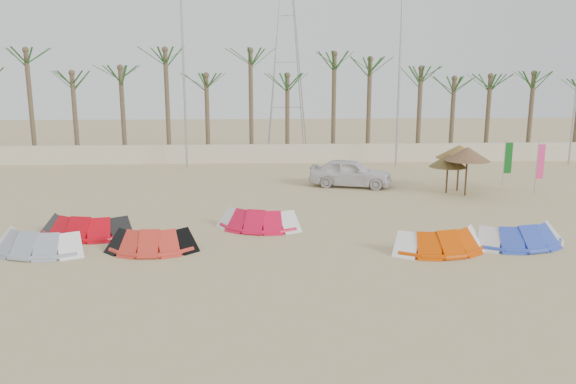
{
  "coord_description": "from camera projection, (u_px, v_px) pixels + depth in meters",
  "views": [
    {
      "loc": [
        -1.16,
        -17.02,
        6.22
      ],
      "look_at": [
        0.0,
        6.0,
        1.3
      ],
      "focal_mm": 35.0,
      "sensor_mm": 36.0,
      "label": 1
    }
  ],
  "objects": [
    {
      "name": "kite_orange",
      "position": [
        439.0,
        238.0,
        20.08
      ],
      "size": [
        3.78,
        2.21,
        0.9
      ],
      "color": "#D44100",
      "rests_on": "ground"
    },
    {
      "name": "parasol_mid",
      "position": [
        468.0,
        154.0,
        28.49
      ],
      "size": [
        2.31,
        2.31,
        2.52
      ],
      "color": "#4C331E",
      "rests_on": "ground"
    },
    {
      "name": "lamp_b",
      "position": [
        184.0,
        80.0,
        36.02
      ],
      "size": [
        1.25,
        0.14,
        11.0
      ],
      "color": "#A5A8AD",
      "rests_on": "ground"
    },
    {
      "name": "kite_red_left",
      "position": [
        88.0,
        224.0,
        21.92
      ],
      "size": [
        3.84,
        2.12,
        0.9
      ],
      "color": "red",
      "rests_on": "ground"
    },
    {
      "name": "ground",
      "position": [
        297.0,
        271.0,
        17.98
      ],
      "size": [
        120.0,
        120.0,
        0.0
      ],
      "primitive_type": "plane",
      "color": "tan",
      "rests_on": "ground"
    },
    {
      "name": "lamp_c",
      "position": [
        400.0,
        80.0,
        36.7
      ],
      "size": [
        1.25,
        0.14,
        11.0
      ],
      "color": "#A5A8AD",
      "rests_on": "ground"
    },
    {
      "name": "kite_red_right",
      "position": [
        258.0,
        217.0,
        22.93
      ],
      "size": [
        3.64,
        2.3,
        0.9
      ],
      "color": "red",
      "rests_on": "ground"
    },
    {
      "name": "palm_line",
      "position": [
        285.0,
        69.0,
        39.62
      ],
      "size": [
        52.0,
        4.0,
        7.7
      ],
      "color": "brown",
      "rests_on": "ground"
    },
    {
      "name": "pylon",
      "position": [
        287.0,
        151.0,
        45.38
      ],
      "size": [
        3.0,
        3.0,
        14.0
      ],
      "primitive_type": null,
      "color": "#A5A8AD",
      "rests_on": "ground"
    },
    {
      "name": "parasol_left",
      "position": [
        448.0,
        160.0,
        29.27
      ],
      "size": [
        1.96,
        1.96,
        2.08
      ],
      "color": "#4C331E",
      "rests_on": "ground"
    },
    {
      "name": "kite_red_mid",
      "position": [
        153.0,
        238.0,
        20.05
      ],
      "size": [
        3.14,
        1.57,
        0.9
      ],
      "color": "red",
      "rests_on": "ground"
    },
    {
      "name": "parasol_right",
      "position": [
        459.0,
        152.0,
        29.74
      ],
      "size": [
        2.48,
        2.48,
        2.47
      ],
      "color": "#4C331E",
      "rests_on": "ground"
    },
    {
      "name": "flag_green",
      "position": [
        507.0,
        159.0,
        30.79
      ],
      "size": [
        0.45,
        0.04,
        2.62
      ],
      "color": "#A5A8AD",
      "rests_on": "ground"
    },
    {
      "name": "car",
      "position": [
        351.0,
        173.0,
        31.11
      ],
      "size": [
        4.86,
        3.03,
        1.54
      ],
      "primitive_type": "imported",
      "rotation": [
        0.0,
        0.0,
        1.29
      ],
      "color": "silver",
      "rests_on": "ground"
    },
    {
      "name": "kite_grey",
      "position": [
        39.0,
        239.0,
        19.93
      ],
      "size": [
        3.82,
        2.43,
        0.9
      ],
      "color": "#8991A1",
      "rests_on": "ground"
    },
    {
      "name": "boundary_wall",
      "position": [
        277.0,
        154.0,
        39.33
      ],
      "size": [
        60.0,
        0.3,
        1.3
      ],
      "primitive_type": "cube",
      "color": "beige",
      "rests_on": "ground"
    },
    {
      "name": "flag_pink",
      "position": [
        540.0,
        163.0,
        28.92
      ],
      "size": [
        0.45,
        0.09,
        2.76
      ],
      "color": "#A5A8AD",
      "rests_on": "ground"
    },
    {
      "name": "kite_blue",
      "position": [
        518.0,
        233.0,
        20.72
      ],
      "size": [
        3.77,
        2.22,
        0.9
      ],
      "color": "#2943B8",
      "rests_on": "ground"
    }
  ]
}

